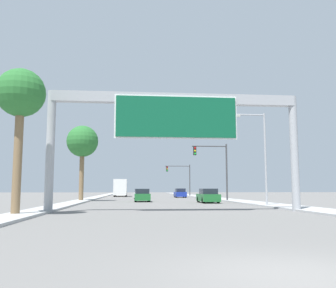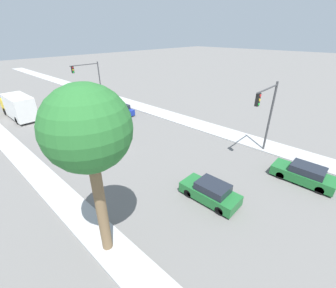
{
  "view_description": "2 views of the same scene",
  "coord_description": "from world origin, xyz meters",
  "views": [
    {
      "loc": [
        -2.82,
        -6.68,
        1.52
      ],
      "look_at": [
        0.0,
        23.74,
        5.18
      ],
      "focal_mm": 40.0,
      "sensor_mm": 36.0,
      "label": 1
    },
    {
      "loc": [
        -13.18,
        31.31,
        10.98
      ],
      "look_at": [
        -0.55,
        43.01,
        2.31
      ],
      "focal_mm": 24.0,
      "sensor_mm": 36.0,
      "label": 2
    }
  ],
  "objects": [
    {
      "name": "traffic_light_mid_block",
      "position": [
        6.88,
        68.0,
        4.32
      ],
      "size": [
        5.09,
        0.32,
        6.33
      ],
      "color": "#3D3D3F",
      "rests_on": "ground"
    },
    {
      "name": "car_far_left",
      "position": [
        5.25,
        33.49,
        0.72
      ],
      "size": [
        1.82,
        4.6,
        1.53
      ],
      "color": "#1E662D",
      "rests_on": "ground"
    },
    {
      "name": "car_near_left",
      "position": [
        5.25,
        57.76,
        0.73
      ],
      "size": [
        1.79,
        4.32,
        1.55
      ],
      "color": "navy",
      "rests_on": "ground"
    },
    {
      "name": "traffic_light_near_intersection",
      "position": [
        7.22,
        38.0,
        4.65
      ],
      "size": [
        4.35,
        0.32,
        6.97
      ],
      "color": "#3D3D3F",
      "rests_on": "ground"
    },
    {
      "name": "palm_tree_background",
      "position": [
        -9.1,
        39.71,
        7.18
      ],
      "size": [
        3.85,
        3.85,
        9.25
      ],
      "color": "brown",
      "rests_on": "ground"
    },
    {
      "name": "car_far_center",
      "position": [
        -1.75,
        51.0,
        0.7
      ],
      "size": [
        1.85,
        4.45,
        1.49
      ],
      "color": "silver",
      "rests_on": "ground"
    },
    {
      "name": "median_strip_left",
      "position": [
        -9.0,
        60.0,
        0.07
      ],
      "size": [
        2.0,
        120.0,
        0.15
      ],
      "color": "#AAAAAA",
      "rests_on": "ground"
    },
    {
      "name": "truck_box_primary",
      "position": [
        -5.25,
        66.91,
        1.67
      ],
      "size": [
        2.43,
        8.06,
        3.3
      ],
      "color": "yellow",
      "rests_on": "ground"
    },
    {
      "name": "car_mid_center",
      "position": [
        -1.75,
        37.77,
        0.71
      ],
      "size": [
        1.8,
        4.27,
        1.51
      ],
      "color": "#1E662D",
      "rests_on": "ground"
    },
    {
      "name": "sidewalk_right",
      "position": [
        9.5,
        60.0,
        0.07
      ],
      "size": [
        3.0,
        120.0,
        0.15
      ],
      "color": "#AAAAAA",
      "rests_on": "ground"
    }
  ]
}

